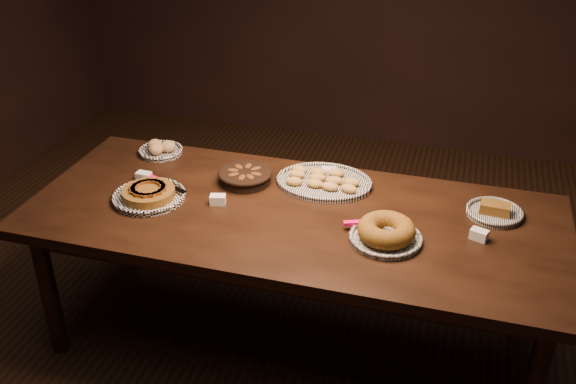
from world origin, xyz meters
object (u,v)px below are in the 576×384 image
(buffet_table, at_px, (292,226))
(bundt_cake_plate, at_px, (386,233))
(apple_tart_plate, at_px, (149,194))
(madeleine_platter, at_px, (323,181))

(buffet_table, xyz_separation_m, bundt_cake_plate, (0.43, -0.11, 0.11))
(apple_tart_plate, bearing_deg, buffet_table, -0.28)
(apple_tart_plate, bearing_deg, madeleine_platter, 19.62)
(buffet_table, distance_m, apple_tart_plate, 0.68)
(madeleine_platter, bearing_deg, apple_tart_plate, -154.21)
(madeleine_platter, height_order, bundt_cake_plate, bundt_cake_plate)
(buffet_table, height_order, madeleine_platter, madeleine_platter)
(madeleine_platter, relative_size, bundt_cake_plate, 1.33)
(buffet_table, xyz_separation_m, madeleine_platter, (0.07, 0.29, 0.09))
(bundt_cake_plate, bearing_deg, apple_tart_plate, -161.29)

